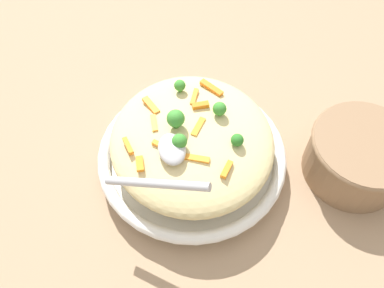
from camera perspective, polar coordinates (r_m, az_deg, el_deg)
The scene contains 21 objects.
ground_plane at distance 0.69m, azimuth 0.00°, elevation -3.02°, with size 2.40×2.40×0.00m, color #9E7F60.
serving_bowl at distance 0.67m, azimuth 0.00°, elevation -1.92°, with size 0.31×0.31×0.05m.
pasta_mound at distance 0.63m, azimuth 0.00°, elevation 0.55°, with size 0.27×0.26×0.06m, color #DBC689.
carrot_piece_0 at distance 0.57m, azimuth 0.63°, elevation -2.10°, with size 0.04×0.01×0.01m, color orange.
carrot_piece_1 at distance 0.59m, azimuth -9.21°, elevation -0.27°, with size 0.03×0.01×0.01m, color orange.
carrot_piece_2 at distance 0.58m, azimuth -4.16°, elevation -0.42°, with size 0.04×0.01×0.01m, color orange.
carrot_piece_3 at distance 0.66m, azimuth 2.82°, elevation 8.09°, with size 0.04×0.01×0.01m, color orange.
carrot_piece_4 at distance 0.60m, azimuth 1.00°, elevation 2.19°, with size 0.04×0.01×0.01m, color orange.
carrot_piece_5 at distance 0.64m, azimuth -5.94°, elevation 5.51°, with size 0.04×0.01×0.01m, color orange.
carrot_piece_6 at distance 0.58m, azimuth -7.53°, elevation -2.84°, with size 0.02×0.01×0.01m, color orange.
carrot_piece_7 at distance 0.61m, azimuth -5.50°, elevation 2.99°, with size 0.03×0.01×0.01m, color orange.
carrot_piece_8 at distance 0.57m, azimuth 5.03°, elevation -3.68°, with size 0.03×0.01×0.01m, color orange.
carrot_piece_9 at distance 0.62m, azimuth 1.23°, elevation 5.59°, with size 0.03×0.01×0.01m, color orange.
carrot_piece_10 at distance 0.64m, azimuth 0.33°, elevation 6.76°, with size 0.03×0.01×0.01m, color orange.
broccoli_floret_0 at distance 0.59m, azimuth -2.36°, elevation 3.66°, with size 0.03×0.03×0.03m.
broccoli_floret_1 at distance 0.59m, azimuth 6.54°, elevation 0.56°, with size 0.02×0.02×0.02m.
broccoli_floret_2 at distance 0.57m, azimuth -1.82°, elevation 0.37°, with size 0.02×0.02×0.03m.
broccoli_floret_3 at distance 0.61m, azimuth 3.99°, elevation 5.06°, with size 0.02×0.02×0.03m.
broccoli_floret_4 at distance 0.65m, azimuth -2.04°, elevation 8.36°, with size 0.02×0.02×0.02m.
serving_spoon at distance 0.55m, azimuth -3.68°, elevation -2.36°, with size 0.13×0.14×0.06m.
companion_bowl at distance 0.70m, azimuth 22.94°, elevation -1.47°, with size 0.17×0.17×0.09m.
Camera 1 is at (-0.35, 0.08, 0.59)m, focal length 36.98 mm.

